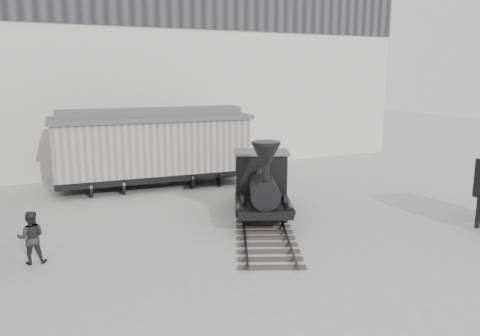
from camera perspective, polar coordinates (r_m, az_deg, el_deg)
ground at (r=14.65m, az=3.44°, el=-10.78°), size 90.00×90.00×0.00m
north_wall at (r=27.62m, az=-11.94°, el=11.25°), size 34.00×2.51×11.00m
locomotive at (r=18.18m, az=2.60°, el=-2.40°), size 5.56×9.10×3.21m
boxcar at (r=23.31m, az=-10.59°, el=2.65°), size 9.73×3.69×3.90m
visitor_b at (r=15.20m, az=-24.11°, el=-7.73°), size 0.86×0.72×1.60m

